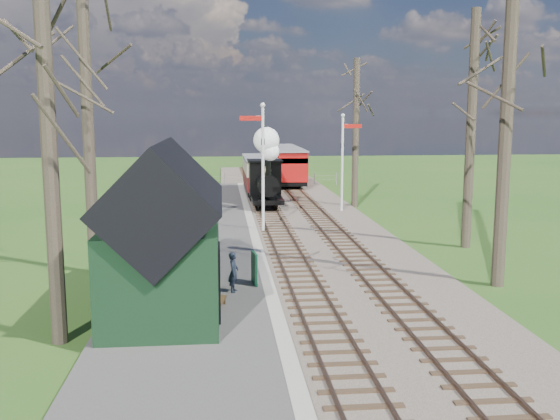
{
  "coord_description": "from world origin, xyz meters",
  "views": [
    {
      "loc": [
        -2.69,
        -13.51,
        5.74
      ],
      "look_at": [
        -0.18,
        12.94,
        1.6
      ],
      "focal_mm": 40.0,
      "sensor_mm": 36.0,
      "label": 1
    }
  ],
  "objects_px": {
    "coach": "(260,173)",
    "red_carriage_a": "(289,166)",
    "semaphore_near": "(261,158)",
    "semaphore_far": "(344,155)",
    "locomotive": "(266,173)",
    "bench": "(212,298)",
    "red_carriage_b": "(282,161)",
    "person": "(234,272)",
    "station_shed": "(165,237)",
    "sign_board": "(255,268)"
  },
  "relations": [
    {
      "from": "person",
      "to": "coach",
      "type": "bearing_deg",
      "value": 7.39
    },
    {
      "from": "station_shed",
      "to": "sign_board",
      "type": "bearing_deg",
      "value": 40.59
    },
    {
      "from": "sign_board",
      "to": "locomotive",
      "type": "bearing_deg",
      "value": 84.58
    },
    {
      "from": "semaphore_far",
      "to": "red_carriage_b",
      "type": "height_order",
      "value": "semaphore_far"
    },
    {
      "from": "locomotive",
      "to": "person",
      "type": "height_order",
      "value": "locomotive"
    },
    {
      "from": "red_carriage_a",
      "to": "station_shed",
      "type": "bearing_deg",
      "value": -102.76
    },
    {
      "from": "red_carriage_b",
      "to": "semaphore_near",
      "type": "bearing_deg",
      "value": -98.0
    },
    {
      "from": "semaphore_near",
      "to": "bench",
      "type": "distance_m",
      "value": 12.92
    },
    {
      "from": "station_shed",
      "to": "coach",
      "type": "relative_size",
      "value": 0.83
    },
    {
      "from": "semaphore_near",
      "to": "person",
      "type": "height_order",
      "value": "semaphore_near"
    },
    {
      "from": "semaphore_near",
      "to": "red_carriage_b",
      "type": "relative_size",
      "value": 1.1
    },
    {
      "from": "coach",
      "to": "sign_board",
      "type": "bearing_deg",
      "value": -94.04
    },
    {
      "from": "bench",
      "to": "semaphore_far",
      "type": "bearing_deg",
      "value": 68.14
    },
    {
      "from": "station_shed",
      "to": "coach",
      "type": "xyz_separation_m",
      "value": [
        4.3,
        25.55,
        -0.67
      ]
    },
    {
      "from": "bench",
      "to": "red_carriage_b",
      "type": "bearing_deg",
      "value": 81.25
    },
    {
      "from": "person",
      "to": "semaphore_near",
      "type": "bearing_deg",
      "value": 4.46
    },
    {
      "from": "coach",
      "to": "red_carriage_b",
      "type": "bearing_deg",
      "value": 75.99
    },
    {
      "from": "red_carriage_b",
      "to": "person",
      "type": "distance_m",
      "value": 34.88
    },
    {
      "from": "coach",
      "to": "red_carriage_a",
      "type": "height_order",
      "value": "red_carriage_a"
    },
    {
      "from": "bench",
      "to": "red_carriage_a",
      "type": "bearing_deg",
      "value": 79.72
    },
    {
      "from": "semaphore_far",
      "to": "bench",
      "type": "height_order",
      "value": "semaphore_far"
    },
    {
      "from": "locomotive",
      "to": "red_carriage_b",
      "type": "height_order",
      "value": "locomotive"
    },
    {
      "from": "semaphore_far",
      "to": "red_carriage_b",
      "type": "xyz_separation_m",
      "value": [
        -1.77,
        17.96,
        -1.71
      ]
    },
    {
      "from": "station_shed",
      "to": "person",
      "type": "relative_size",
      "value": 4.99
    },
    {
      "from": "semaphore_near",
      "to": "locomotive",
      "type": "height_order",
      "value": "semaphore_near"
    },
    {
      "from": "semaphore_far",
      "to": "person",
      "type": "distance_m",
      "value": 18.05
    },
    {
      "from": "locomotive",
      "to": "person",
      "type": "relative_size",
      "value": 3.77
    },
    {
      "from": "semaphore_near",
      "to": "semaphore_far",
      "type": "height_order",
      "value": "semaphore_near"
    },
    {
      "from": "semaphore_near",
      "to": "coach",
      "type": "relative_size",
      "value": 0.82
    },
    {
      "from": "semaphore_near",
      "to": "locomotive",
      "type": "distance_m",
      "value": 7.65
    },
    {
      "from": "semaphore_far",
      "to": "red_carriage_a",
      "type": "bearing_deg",
      "value": 98.1
    },
    {
      "from": "coach",
      "to": "bench",
      "type": "xyz_separation_m",
      "value": [
        -2.99,
        -25.9,
        -1.03
      ]
    },
    {
      "from": "coach",
      "to": "red_carriage_b",
      "type": "relative_size",
      "value": 1.34
    },
    {
      "from": "red_carriage_b",
      "to": "bench",
      "type": "bearing_deg",
      "value": -98.75
    },
    {
      "from": "semaphore_far",
      "to": "locomotive",
      "type": "bearing_deg",
      "value": 161.36
    },
    {
      "from": "red_carriage_b",
      "to": "person",
      "type": "bearing_deg",
      "value": -98.15
    },
    {
      "from": "semaphore_far",
      "to": "bench",
      "type": "bearing_deg",
      "value": -111.86
    },
    {
      "from": "person",
      "to": "bench",
      "type": "bearing_deg",
      "value": 173.24
    },
    {
      "from": "semaphore_near",
      "to": "locomotive",
      "type": "bearing_deg",
      "value": 84.22
    },
    {
      "from": "locomotive",
      "to": "red_carriage_a",
      "type": "relative_size",
      "value": 0.84
    },
    {
      "from": "semaphore_near",
      "to": "red_carriage_a",
      "type": "bearing_deg",
      "value": 79.66
    },
    {
      "from": "semaphore_far",
      "to": "sign_board",
      "type": "distance_m",
      "value": 17.04
    },
    {
      "from": "person",
      "to": "red_carriage_a",
      "type": "bearing_deg",
      "value": 3.28
    },
    {
      "from": "semaphore_far",
      "to": "coach",
      "type": "height_order",
      "value": "semaphore_far"
    },
    {
      "from": "red_carriage_a",
      "to": "bench",
      "type": "relative_size",
      "value": 4.0
    },
    {
      "from": "person",
      "to": "semaphore_far",
      "type": "bearing_deg",
      "value": -9.14
    },
    {
      "from": "station_shed",
      "to": "person",
      "type": "distance_m",
      "value": 2.82
    },
    {
      "from": "red_carriage_a",
      "to": "person",
      "type": "height_order",
      "value": "red_carriage_a"
    },
    {
      "from": "locomotive",
      "to": "sign_board",
      "type": "xyz_separation_m",
      "value": [
        -1.63,
        -17.21,
        -1.45
      ]
    },
    {
      "from": "station_shed",
      "to": "red_carriage_b",
      "type": "relative_size",
      "value": 1.11
    }
  ]
}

